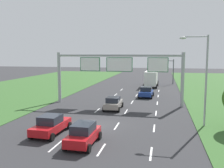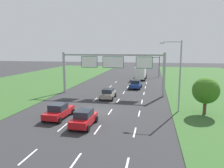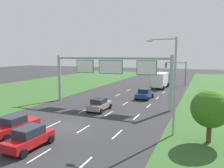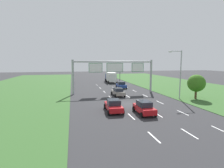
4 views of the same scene
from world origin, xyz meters
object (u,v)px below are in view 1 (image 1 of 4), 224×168
at_px(car_mid_lane, 113,103).
at_px(box_truck, 151,78).
at_px(car_lead_silver, 146,92).
at_px(traffic_light_mast, 165,67).
at_px(car_far_ahead, 83,134).
at_px(car_near_red, 51,125).
at_px(street_lamp, 202,73).
at_px(sign_gantry, 119,68).

xyz_separation_m(car_mid_lane, box_truck, (3.57, 22.88, 0.96)).
distance_m(car_mid_lane, box_truck, 23.18).
xyz_separation_m(car_lead_silver, traffic_light_mast, (2.86, 18.61, 3.04)).
xyz_separation_m(car_mid_lane, car_far_ahead, (0.15, -12.28, 0.04)).
distance_m(car_near_red, box_truck, 33.97).
bearing_deg(car_near_red, traffic_light_mast, 78.58).
bearing_deg(street_lamp, traffic_light_mast, 95.44).
height_order(car_near_red, traffic_light_mast, traffic_light_mast).
bearing_deg(car_near_red, sign_gantry, 78.24).
bearing_deg(street_lamp, car_near_red, -158.74).
bearing_deg(car_far_ahead, box_truck, 85.43).
distance_m(car_far_ahead, box_truck, 35.34).
bearing_deg(car_mid_lane, sign_gantry, 86.95).
distance_m(car_near_red, traffic_light_mast, 39.88).
relative_size(car_lead_silver, sign_gantry, 0.23).
bearing_deg(car_far_ahead, car_mid_lane, 91.69).
xyz_separation_m(car_lead_silver, box_truck, (0.20, 13.26, 0.93)).
height_order(car_lead_silver, sign_gantry, sign_gantry).
height_order(car_far_ahead, box_truck, box_truck).
bearing_deg(sign_gantry, traffic_light_mast, 76.23).
bearing_deg(street_lamp, car_mid_lane, 150.29).
height_order(car_near_red, car_far_ahead, car_far_ahead).
xyz_separation_m(car_far_ahead, box_truck, (3.43, 35.16, 0.93)).
bearing_deg(sign_gantry, car_far_ahead, -89.86).
xyz_separation_m(box_truck, street_lamp, (5.86, -28.26, 3.33)).
bearing_deg(street_lamp, car_far_ahead, -143.40).
bearing_deg(car_far_ahead, car_lead_silver, 82.61).
bearing_deg(car_mid_lane, street_lamp, -30.79).
height_order(car_far_ahead, street_lamp, street_lamp).
bearing_deg(car_near_red, car_lead_silver, 73.91).
xyz_separation_m(box_truck, sign_gantry, (-3.46, -19.63, 3.18)).
bearing_deg(car_mid_lane, car_lead_silver, 69.58).
bearing_deg(traffic_light_mast, car_far_ahead, -98.54).
bearing_deg(street_lamp, sign_gantry, 137.19).
bearing_deg(box_truck, car_mid_lane, -97.25).
relative_size(car_far_ahead, street_lamp, 0.47).
distance_m(car_near_red, car_far_ahead, 4.00).
relative_size(car_lead_silver, car_far_ahead, 1.01).
bearing_deg(car_mid_lane, car_far_ahead, -90.38).
bearing_deg(car_lead_silver, street_lamp, -65.47).
height_order(car_near_red, street_lamp, street_lamp).
relative_size(car_lead_silver, box_truck, 0.50).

